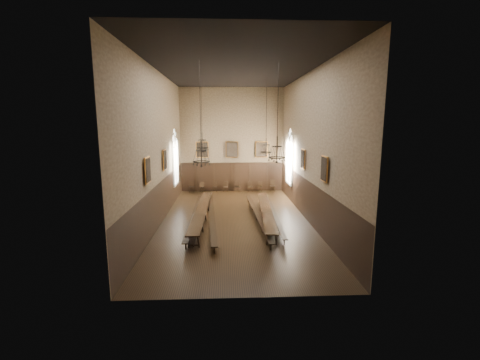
{
  "coord_description": "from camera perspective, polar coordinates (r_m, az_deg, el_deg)",
  "views": [
    {
      "loc": [
        -0.56,
        -19.19,
        5.94
      ],
      "look_at": [
        0.37,
        1.5,
        2.29
      ],
      "focal_mm": 24.0,
      "sensor_mm": 36.0,
      "label": 1
    }
  ],
  "objects": [
    {
      "name": "wall_right",
      "position": [
        19.9,
        12.25,
        5.62
      ],
      "size": [
        0.02,
        18.0,
        9.0
      ],
      "primitive_type": "cube",
      "color": "#8A7454",
      "rests_on": "ground"
    },
    {
      "name": "portrait_back_2",
      "position": [
        28.33,
        3.85,
        5.44
      ],
      "size": [
        1.1,
        0.12,
        1.4
      ],
      "color": "#C57E2F",
      "rests_on": "wall_back"
    },
    {
      "name": "chair_7",
      "position": [
        28.61,
        5.78,
        -1.42
      ],
      "size": [
        0.54,
        0.54,
        1.01
      ],
      "rotation": [
        0.0,
        0.0,
        -0.24
      ],
      "color": "black",
      "rests_on": "floor"
    },
    {
      "name": "chandelier_back_right",
      "position": [
        21.96,
        4.65,
        5.91
      ],
      "size": [
        0.79,
        0.79,
        5.13
      ],
      "color": "black",
      "rests_on": "ceiling"
    },
    {
      "name": "portrait_right_0",
      "position": [
        20.9,
        11.13,
        3.66
      ],
      "size": [
        0.12,
        1.0,
        1.3
      ],
      "color": "#C57E2F",
      "rests_on": "wall_right"
    },
    {
      "name": "wall_back",
      "position": [
        28.24,
        -1.45,
        7.07
      ],
      "size": [
        9.0,
        0.02,
        9.0
      ],
      "primitive_type": "cube",
      "color": "#8A7454",
      "rests_on": "ground"
    },
    {
      "name": "wall_front",
      "position": [
        10.29,
        0.57,
        1.96
      ],
      "size": [
        9.0,
        0.02,
        9.0
      ],
      "primitive_type": "cube",
      "color": "#8A7454",
      "rests_on": "ground"
    },
    {
      "name": "chair_4",
      "position": [
        28.25,
        -0.51,
        -1.57
      ],
      "size": [
        0.48,
        0.48,
        0.9
      ],
      "rotation": [
        0.0,
        0.0,
        -0.24
      ],
      "color": "black",
      "rests_on": "floor"
    },
    {
      "name": "portrait_back_1",
      "position": [
        28.16,
        -1.44,
        5.43
      ],
      "size": [
        1.1,
        0.12,
        1.4
      ],
      "color": "#C57E2F",
      "rests_on": "wall_back"
    },
    {
      "name": "wainscot_panelling",
      "position": [
        19.76,
        -0.88,
        -3.73
      ],
      "size": [
        9.0,
        18.0,
        2.5
      ],
      "primitive_type": null,
      "color": "black",
      "rests_on": "floor"
    },
    {
      "name": "chandelier_front_right",
      "position": [
        16.84,
        6.59,
        5.06
      ],
      "size": [
        0.89,
        0.89,
        4.96
      ],
      "color": "black",
      "rests_on": "ceiling"
    },
    {
      "name": "portrait_right_1",
      "position": [
        16.6,
        14.77,
        1.91
      ],
      "size": [
        0.12,
        1.0,
        1.3
      ],
      "color": "#C57E2F",
      "rests_on": "wall_right"
    },
    {
      "name": "ceiling",
      "position": [
        19.44,
        -0.95,
        19.08
      ],
      "size": [
        9.0,
        18.0,
        0.02
      ],
      "primitive_type": "cube",
      "color": "black",
      "rests_on": "ground"
    },
    {
      "name": "floor",
      "position": [
        20.1,
        -0.87,
        -7.22
      ],
      "size": [
        9.0,
        18.0,
        0.02
      ],
      "primitive_type": "cube",
      "color": "black",
      "rests_on": "ground"
    },
    {
      "name": "portrait_left_1",
      "position": [
        16.3,
        -16.11,
        1.71
      ],
      "size": [
        0.12,
        1.0,
        1.3
      ],
      "color": "#C57E2F",
      "rests_on": "wall_left"
    },
    {
      "name": "chair_0",
      "position": [
        28.47,
        -8.6,
        -1.57
      ],
      "size": [
        0.47,
        0.47,
        0.96
      ],
      "rotation": [
        0.0,
        0.0,
        0.11
      ],
      "color": "black",
      "rests_on": "floor"
    },
    {
      "name": "window_left",
      "position": [
        25.12,
        -11.46,
        4.0
      ],
      "size": [
        0.2,
        2.2,
        4.6
      ],
      "primitive_type": null,
      "color": "white",
      "rests_on": "wall_left"
    },
    {
      "name": "portrait_left_0",
      "position": [
        20.67,
        -13.24,
        3.51
      ],
      "size": [
        0.12,
        1.0,
        1.3
      ],
      "color": "#C57E2F",
      "rests_on": "wall_left"
    },
    {
      "name": "chair_6",
      "position": [
        28.4,
        3.56,
        -1.54
      ],
      "size": [
        0.44,
        0.44,
        0.89
      ],
      "rotation": [
        0.0,
        0.0,
        -0.13
      ],
      "color": "black",
      "rests_on": "floor"
    },
    {
      "name": "chair_5",
      "position": [
        28.43,
        1.82,
        -1.52
      ],
      "size": [
        0.39,
        0.39,
        0.87
      ],
      "rotation": [
        0.0,
        0.0,
        0.0
      ],
      "color": "black",
      "rests_on": "floor"
    },
    {
      "name": "bench_right_inner",
      "position": [
        20.08,
        3.02,
        -6.33
      ],
      "size": [
        0.74,
        10.47,
        0.47
      ],
      "rotation": [
        0.0,
        0.0,
        0.04
      ],
      "color": "black",
      "rests_on": "floor"
    },
    {
      "name": "chandelier_back_left",
      "position": [
        21.45,
        -6.75,
        6.56
      ],
      "size": [
        0.82,
        0.82,
        4.8
      ],
      "color": "black",
      "rests_on": "ceiling"
    },
    {
      "name": "chandelier_front_left",
      "position": [
        16.59,
        -6.91,
        4.39
      ],
      "size": [
        0.88,
        0.88,
        5.15
      ],
      "color": "black",
      "rests_on": "ceiling"
    },
    {
      "name": "chair_1",
      "position": [
        28.37,
        -6.67,
        -1.62
      ],
      "size": [
        0.47,
        0.47,
        0.86
      ],
      "rotation": [
        0.0,
        0.0,
        0.29
      ],
      "color": "black",
      "rests_on": "floor"
    },
    {
      "name": "chair_3",
      "position": [
        28.31,
        -2.61,
        -1.58
      ],
      "size": [
        0.44,
        0.44,
        0.88
      ],
      "rotation": [
        0.0,
        0.0,
        -0.14
      ],
      "color": "black",
      "rests_on": "floor"
    },
    {
      "name": "table_left",
      "position": [
        20.11,
        -6.81,
        -6.12
      ],
      "size": [
        0.85,
        9.79,
        0.76
      ],
      "rotation": [
        0.0,
        0.0,
        -0.02
      ],
      "color": "black",
      "rests_on": "floor"
    },
    {
      "name": "table_right",
      "position": [
        20.11,
        4.65,
        -6.14
      ],
      "size": [
        1.2,
        9.3,
        0.72
      ],
      "rotation": [
        0.0,
        0.0,
        -0.06
      ],
      "color": "black",
      "rests_on": "floor"
    },
    {
      "name": "bench_right_outer",
      "position": [
        20.3,
        6.09,
        -6.29
      ],
      "size": [
        0.59,
        9.27,
        0.42
      ],
      "rotation": [
        0.0,
        0.0,
        -0.03
      ],
      "color": "black",
      "rests_on": "floor"
    },
    {
      "name": "bench_left_outer",
      "position": [
        20.12,
        -8.13,
        -6.43
      ],
      "size": [
        0.36,
        9.93,
        0.45
      ],
      "rotation": [
        0.0,
        0.0,
        0.01
      ],
      "color": "black",
      "rests_on": "floor"
    },
    {
      "name": "bench_left_inner",
      "position": [
        19.82,
        -4.99,
        -6.56
      ],
      "size": [
        0.97,
        10.58,
        0.48
      ],
      "rotation": [
        0.0,
        0.0,
        0.06
      ],
      "color": "black",
      "rests_on": "floor"
    },
    {
      "name": "window_right",
      "position": [
        25.32,
        8.82,
        4.12
      ],
      "size": [
        0.2,
        2.2,
        4.6
      ],
      "primitive_type": null,
      "color": "white",
      "rests_on": "wall_right"
    },
    {
      "name": "chair_2",
      "position": [
        28.3,
        -4.5,
        -1.6
      ],
      "size": [
        0.4,
        0.4,
        0.89
      ],
      "rotation": [
        0.0,
        0.0,
        -0.03
      ],
      "color": "black",
      "rests_on": "floor"
    },
    {
      "name": "wall_left",
      "position": [
        19.64,
        -14.24,
        5.49
      ],
      "size": [
        0.02,
        18.0,
        9.0
      ],
      "primitive_type": "cube",
      "color": "#8A7454",
      "rests_on": "ground"
    },
    {
      "name": "portrait_back_0",
      "position": [
        28.23,
        -6.75,
        5.38
      ],
      "size": [
        1.1,
        0.12,
        1.4
      ],
      "color": "#C57E2F",
      "rests_on": "wall_back"
    }
  ]
}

